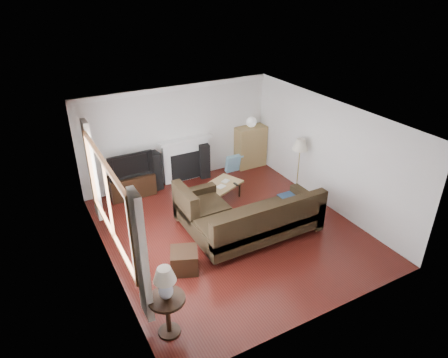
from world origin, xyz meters
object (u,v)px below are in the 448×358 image
tv_stand (132,185)px  coffee_table (219,194)px  sectional_sofa (260,219)px  side_table (168,315)px  bookshelf (251,147)px  floor_lamp (298,167)px

tv_stand → coffee_table: bearing=-37.1°
sectional_sofa → side_table: bearing=-151.0°
bookshelf → coffee_table: size_ratio=1.02×
bookshelf → sectional_sofa: 3.43m
sectional_sofa → coffee_table: size_ratio=2.48×
side_table → sectional_sofa: bearing=29.0°
sectional_sofa → floor_lamp: floor_lamp is taller
side_table → tv_stand: bearing=79.9°
bookshelf → floor_lamp: size_ratio=0.80×
coffee_table → bookshelf: bearing=14.9°
bookshelf → coffee_table: (-1.70, -1.35, -0.36)m
bookshelf → sectional_sofa: (-1.65, -3.00, -0.12)m
bookshelf → tv_stand: bearing=-179.3°
bookshelf → side_table: size_ratio=1.66×
tv_stand → floor_lamp: floor_lamp is taller
bookshelf → side_table: bookshelf is taller
tv_stand → sectional_sofa: sectional_sofa is taller
sectional_sofa → bookshelf: bearing=61.2°
bookshelf → sectional_sofa: size_ratio=0.41×
tv_stand → floor_lamp: size_ratio=0.75×
coffee_table → side_table: side_table is taller
bookshelf → coffee_table: bookshelf is taller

